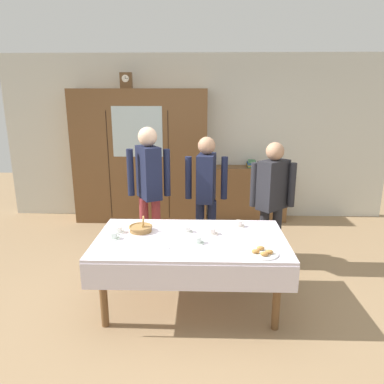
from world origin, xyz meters
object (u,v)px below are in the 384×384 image
(mantel_clock, at_px, (126,80))
(tea_cup_far_right, at_px, (113,236))
(tea_cup_back_edge, at_px, (198,240))
(person_near_right_end, at_px, (206,187))
(wall_cabinet, at_px, (141,157))
(tea_cup_far_left, at_px, (212,231))
(tea_cup_center, at_px, (118,230))
(pastry_plate, at_px, (262,253))
(tea_cup_near_left, at_px, (239,224))
(spoon_mid_left, at_px, (184,224))
(bookshelf_low, at_px, (250,194))
(spoon_near_left, at_px, (166,248))
(bread_basket, at_px, (141,228))
(tea_cup_mid_left, at_px, (187,229))
(person_by_cabinet, at_px, (149,182))
(person_beside_shelf, at_px, (272,195))
(dining_table, at_px, (191,248))
(book_stack, at_px, (252,164))

(mantel_clock, xyz_separation_m, tea_cup_far_right, (0.34, -2.60, -1.52))
(tea_cup_back_edge, relative_size, person_near_right_end, 0.08)
(mantel_clock, bearing_deg, tea_cup_back_edge, -66.78)
(person_near_right_end, bearing_deg, mantel_clock, 129.80)
(wall_cabinet, height_order, tea_cup_far_left, wall_cabinet)
(wall_cabinet, relative_size, tea_cup_back_edge, 16.59)
(tea_cup_center, height_order, pastry_plate, tea_cup_center)
(tea_cup_near_left, xyz_separation_m, spoon_mid_left, (-0.58, 0.04, -0.02))
(bookshelf_low, relative_size, spoon_near_left, 9.88)
(tea_cup_far_right, bearing_deg, tea_cup_back_edge, -5.86)
(spoon_mid_left, bearing_deg, bread_basket, -154.24)
(bread_basket, height_order, person_near_right_end, person_near_right_end)
(tea_cup_mid_left, xyz_separation_m, spoon_near_left, (-0.17, -0.41, -0.02))
(tea_cup_mid_left, height_order, person_by_cabinet, person_by_cabinet)
(person_beside_shelf, distance_m, person_by_cabinet, 1.47)
(dining_table, xyz_separation_m, mantel_clock, (-1.08, 2.59, 1.64))
(bread_basket, distance_m, person_near_right_end, 1.15)
(spoon_mid_left, bearing_deg, bookshelf_low, 65.96)
(tea_cup_near_left, bearing_deg, mantel_clock, 125.20)
(tea_cup_far_right, xyz_separation_m, person_by_cabinet, (0.21, 1.01, 0.29))
(tea_cup_center, height_order, spoon_mid_left, tea_cup_center)
(tea_cup_center, relative_size, person_near_right_end, 0.08)
(tea_cup_far_right, relative_size, pastry_plate, 0.46)
(mantel_clock, relative_size, tea_cup_back_edge, 1.85)
(tea_cup_center, xyz_separation_m, spoon_near_left, (0.52, -0.37, -0.02))
(bookshelf_low, relative_size, person_beside_shelf, 0.76)
(mantel_clock, bearing_deg, tea_cup_center, -81.79)
(tea_cup_far_left, xyz_separation_m, tea_cup_mid_left, (-0.25, 0.05, -0.00))
(tea_cup_far_right, bearing_deg, tea_cup_mid_left, 15.69)
(spoon_mid_left, bearing_deg, person_by_cabinet, 126.62)
(bread_basket, xyz_separation_m, spoon_mid_left, (0.43, 0.21, -0.03))
(tea_cup_near_left, distance_m, bread_basket, 1.02)
(mantel_clock, height_order, bookshelf_low, mantel_clock)
(bookshelf_low, bearing_deg, spoon_mid_left, -114.04)
(tea_cup_near_left, height_order, tea_cup_mid_left, same)
(tea_cup_far_right, height_order, bread_basket, bread_basket)
(person_beside_shelf, bearing_deg, book_stack, 90.30)
(spoon_near_left, relative_size, person_beside_shelf, 0.08)
(spoon_mid_left, distance_m, person_near_right_end, 0.78)
(tea_cup_center, distance_m, bread_basket, 0.22)
(book_stack, relative_size, tea_cup_near_left, 1.74)
(dining_table, xyz_separation_m, tea_cup_mid_left, (-0.05, 0.19, 0.12))
(tea_cup_back_edge, height_order, tea_cup_mid_left, same)
(spoon_mid_left, height_order, person_near_right_end, person_near_right_end)
(bread_basket, relative_size, pastry_plate, 0.86)
(bookshelf_low, xyz_separation_m, tea_cup_near_left, (-0.42, -2.29, 0.30))
(spoon_near_left, bearing_deg, person_beside_shelf, 43.41)
(bookshelf_low, bearing_deg, person_by_cabinet, -131.56)
(book_stack, bearing_deg, bread_basket, -120.22)
(tea_cup_back_edge, bearing_deg, tea_cup_far_left, 58.48)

